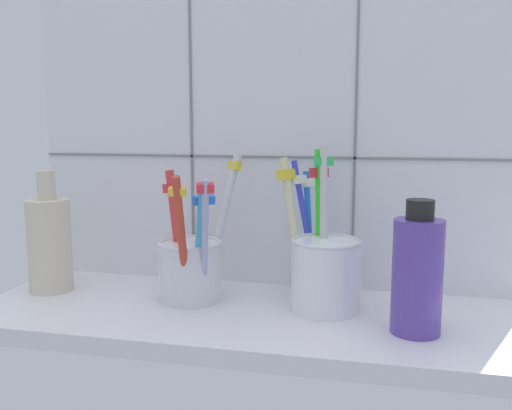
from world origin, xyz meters
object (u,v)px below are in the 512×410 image
at_px(toothbrush_cup_right, 324,267).
at_px(ceramic_vase, 49,242).
at_px(toothbrush_cup_left, 191,263).
at_px(soap_bottle, 417,274).

height_order(toothbrush_cup_right, ceramic_vase, toothbrush_cup_right).
bearing_deg(toothbrush_cup_right, toothbrush_cup_left, -178.46).
distance_m(toothbrush_cup_left, toothbrush_cup_right, 0.16).
bearing_deg(ceramic_vase, toothbrush_cup_left, 0.69).
height_order(toothbrush_cup_left, soap_bottle, toothbrush_cup_left).
bearing_deg(soap_bottle, toothbrush_cup_right, 151.92).
relative_size(toothbrush_cup_left, toothbrush_cup_right, 0.93).
bearing_deg(soap_bottle, ceramic_vase, 174.07).
bearing_deg(toothbrush_cup_right, ceramic_vase, -178.92).
distance_m(toothbrush_cup_left, ceramic_vase, 0.19).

